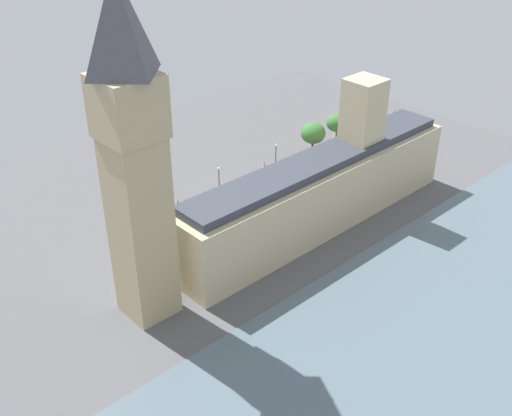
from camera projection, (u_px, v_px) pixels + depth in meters
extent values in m
plane|color=#565659|center=(309.00, 221.00, 124.51)|extent=(136.30, 136.30, 0.00)
cube|color=slate|center=(458.00, 298.00, 103.10)|extent=(38.75, 122.67, 0.25)
cube|color=#CCBA8E|center=(318.00, 195.00, 119.86)|extent=(10.85, 65.51, 13.36)
cube|color=#CCBA8E|center=(360.00, 145.00, 123.25)|extent=(6.62, 6.62, 27.32)
cube|color=#383D47|center=(320.00, 161.00, 116.07)|extent=(8.25, 62.89, 1.60)
cone|color=#CCBA8E|center=(393.00, 113.00, 136.47)|extent=(1.20, 1.20, 1.90)
cone|color=#CCBA8E|center=(335.00, 136.00, 124.80)|extent=(1.20, 1.20, 2.45)
cone|color=#CCBA8E|center=(264.00, 166.00, 113.35)|extent=(1.20, 1.20, 2.14)
cone|color=#CCBA8E|center=(178.00, 204.00, 101.89)|extent=(1.20, 1.20, 1.84)
cube|color=tan|center=(141.00, 230.00, 93.07)|extent=(7.52, 7.52, 30.52)
cube|color=tan|center=(128.00, 106.00, 83.08)|extent=(8.27, 8.27, 8.96)
cylinder|color=silver|center=(111.00, 98.00, 85.79)|extent=(0.25, 5.72, 5.72)
torus|color=black|center=(111.00, 98.00, 85.79)|extent=(0.24, 5.96, 5.96)
cylinder|color=silver|center=(154.00, 98.00, 85.59)|extent=(5.72, 0.25, 5.72)
torus|color=black|center=(154.00, 98.00, 85.59)|extent=(5.96, 0.24, 5.96)
pyramid|color=#4C4C54|center=(118.00, 21.00, 77.39)|extent=(8.27, 8.27, 13.52)
cube|color=#B20C0F|center=(319.00, 164.00, 140.82)|extent=(3.02, 10.61, 4.20)
cube|color=black|center=(319.00, 163.00, 140.78)|extent=(3.06, 10.21, 0.70)
cylinder|color=black|center=(325.00, 165.00, 144.84)|extent=(0.40, 1.12, 1.10)
cylinder|color=black|center=(333.00, 168.00, 143.46)|extent=(0.40, 1.12, 1.10)
cylinder|color=black|center=(305.00, 176.00, 140.31)|extent=(0.40, 1.12, 1.10)
cylinder|color=black|center=(313.00, 179.00, 138.92)|extent=(0.40, 1.12, 1.10)
cube|color=#B7B7BC|center=(277.00, 196.00, 131.86)|extent=(2.03, 4.30, 0.75)
cube|color=black|center=(276.00, 193.00, 131.38)|extent=(1.62, 2.44, 0.65)
cylinder|color=black|center=(278.00, 194.00, 133.36)|extent=(0.30, 0.70, 0.68)
cylinder|color=black|center=(284.00, 196.00, 132.43)|extent=(0.30, 0.70, 0.68)
cylinder|color=black|center=(270.00, 198.00, 131.67)|extent=(0.30, 0.70, 0.68)
cylinder|color=black|center=(276.00, 201.00, 130.74)|extent=(0.30, 0.70, 0.68)
cube|color=navy|center=(235.00, 218.00, 124.06)|extent=(1.97, 4.51, 0.75)
cube|color=black|center=(236.00, 215.00, 123.83)|extent=(1.62, 2.54, 0.65)
cylinder|color=black|center=(232.00, 224.00, 122.88)|extent=(0.27, 0.69, 0.68)
cylinder|color=black|center=(227.00, 220.00, 123.98)|extent=(0.27, 0.69, 0.68)
cylinder|color=black|center=(243.00, 219.00, 124.52)|extent=(0.27, 0.69, 0.68)
cylinder|color=black|center=(238.00, 215.00, 125.62)|extent=(0.27, 0.69, 0.68)
cube|color=black|center=(209.00, 230.00, 120.06)|extent=(2.01, 4.63, 0.75)
cube|color=black|center=(209.00, 227.00, 119.85)|extent=(1.63, 2.61, 0.65)
cylinder|color=black|center=(206.00, 236.00, 118.86)|extent=(0.28, 0.69, 0.68)
cylinder|color=black|center=(200.00, 233.00, 119.86)|extent=(0.28, 0.69, 0.68)
cylinder|color=black|center=(217.00, 231.00, 120.65)|extent=(0.28, 0.69, 0.68)
cylinder|color=black|center=(211.00, 227.00, 121.65)|extent=(0.28, 0.69, 0.68)
cube|color=silver|center=(163.00, 242.00, 116.40)|extent=(1.90, 4.54, 0.75)
cube|color=black|center=(162.00, 240.00, 115.90)|extent=(1.55, 2.56, 0.65)
cylinder|color=black|center=(167.00, 240.00, 117.94)|extent=(0.28, 0.69, 0.68)
cylinder|color=black|center=(172.00, 243.00, 116.98)|extent=(0.28, 0.69, 0.68)
cylinder|color=black|center=(155.00, 245.00, 116.19)|extent=(0.28, 0.69, 0.68)
cylinder|color=black|center=(160.00, 249.00, 115.23)|extent=(0.28, 0.69, 0.68)
cylinder|color=navy|center=(203.00, 244.00, 116.16)|extent=(0.44, 0.44, 1.32)
sphere|color=tan|center=(203.00, 240.00, 115.76)|extent=(0.25, 0.25, 0.25)
cube|color=gray|center=(202.00, 243.00, 116.30)|extent=(0.10, 0.31, 0.24)
cylinder|color=#336B60|center=(370.00, 162.00, 145.81)|extent=(0.48, 0.48, 1.43)
sphere|color=#8C6647|center=(370.00, 159.00, 145.38)|extent=(0.27, 0.27, 0.27)
cube|color=#336B60|center=(371.00, 162.00, 145.59)|extent=(0.10, 0.33, 0.26)
cylinder|color=gray|center=(368.00, 165.00, 144.89)|extent=(0.56, 0.56, 1.31)
sphere|color=#8C6647|center=(368.00, 162.00, 144.50)|extent=(0.25, 0.25, 0.25)
cube|color=gray|center=(368.00, 164.00, 145.07)|extent=(0.32, 0.19, 0.24)
cylinder|color=brown|center=(312.00, 149.00, 149.15)|extent=(0.56, 0.56, 3.98)
ellipsoid|color=#387533|center=(313.00, 133.00, 147.02)|extent=(5.92, 5.92, 5.03)
cylinder|color=brown|center=(336.00, 137.00, 155.77)|extent=(0.56, 0.56, 3.68)
ellipsoid|color=#387533|center=(337.00, 123.00, 153.85)|extent=(5.21, 5.21, 4.43)
cylinder|color=black|center=(276.00, 158.00, 142.80)|extent=(0.18, 0.18, 5.91)
sphere|color=#F2EAC6|center=(276.00, 145.00, 141.16)|extent=(0.56, 0.56, 0.56)
cylinder|color=black|center=(219.00, 182.00, 132.48)|extent=(0.18, 0.18, 5.96)
sphere|color=#F2EAC6|center=(219.00, 168.00, 130.83)|extent=(0.56, 0.56, 0.56)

